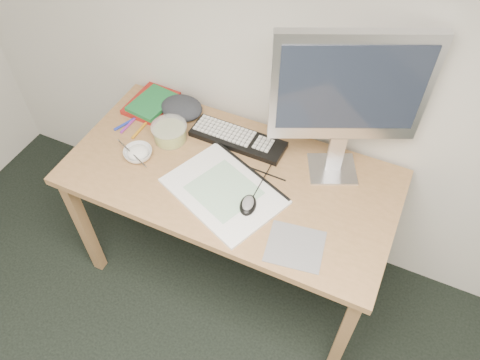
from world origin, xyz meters
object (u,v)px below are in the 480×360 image
(desk, at_px, (230,187))
(keyboard, at_px, (238,139))
(rice_bowl, at_px, (138,154))
(monitor, at_px, (349,93))
(sketchpad, at_px, (224,191))

(desk, relative_size, keyboard, 3.23)
(desk, distance_m, rice_bowl, 0.43)
(desk, relative_size, monitor, 2.11)
(desk, bearing_deg, keyboard, 105.79)
(desk, bearing_deg, sketchpad, -79.45)
(sketchpad, height_order, keyboard, keyboard)
(sketchpad, bearing_deg, desk, 123.22)
(sketchpad, relative_size, monitor, 0.69)
(keyboard, bearing_deg, monitor, 2.74)
(keyboard, bearing_deg, sketchpad, -74.84)
(rice_bowl, bearing_deg, monitor, 19.72)
(sketchpad, bearing_deg, keyboard, 126.77)
(desk, xyz_separation_m, rice_bowl, (-0.41, -0.07, 0.10))
(desk, relative_size, sketchpad, 3.06)
(desk, xyz_separation_m, sketchpad, (0.02, -0.10, 0.09))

